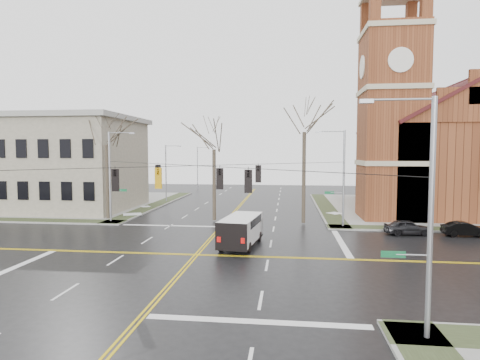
# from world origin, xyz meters

# --- Properties ---
(ground) EXTENTS (120.00, 120.00, 0.00)m
(ground) POSITION_xyz_m (0.00, 0.00, 0.00)
(ground) COLOR black
(ground) RESTS_ON ground
(sidewalks) EXTENTS (80.00, 80.00, 0.17)m
(sidewalks) POSITION_xyz_m (0.00, 0.00, 0.08)
(sidewalks) COLOR gray
(sidewalks) RESTS_ON ground
(road_markings) EXTENTS (100.00, 100.00, 0.01)m
(road_markings) POSITION_xyz_m (0.00, 0.00, 0.01)
(road_markings) COLOR gold
(road_markings) RESTS_ON ground
(church) EXTENTS (24.28, 27.48, 27.50)m
(church) POSITION_xyz_m (24.76, 24.78, 8.43)
(church) COLOR brown
(church) RESTS_ON ground
(civic_building_a) EXTENTS (18.00, 14.00, 11.00)m
(civic_building_a) POSITION_xyz_m (-22.00, 20.00, 5.50)
(civic_building_a) COLOR gray
(civic_building_a) RESTS_ON ground
(signal_pole_ne) EXTENTS (2.75, 0.22, 9.00)m
(signal_pole_ne) POSITION_xyz_m (11.32, 11.50, 4.95)
(signal_pole_ne) COLOR gray
(signal_pole_ne) RESTS_ON ground
(signal_pole_nw) EXTENTS (2.75, 0.22, 9.00)m
(signal_pole_nw) POSITION_xyz_m (-11.32, 11.50, 4.95)
(signal_pole_nw) COLOR gray
(signal_pole_nw) RESTS_ON ground
(signal_pole_se) EXTENTS (2.75, 0.22, 9.00)m
(signal_pole_se) POSITION_xyz_m (11.32, -11.50, 4.95)
(signal_pole_se) COLOR gray
(signal_pole_se) RESTS_ON ground
(span_wires) EXTENTS (23.02, 23.02, 0.03)m
(span_wires) POSITION_xyz_m (0.00, 0.00, 6.20)
(span_wires) COLOR black
(span_wires) RESTS_ON ground
(traffic_signals) EXTENTS (8.21, 8.26, 1.30)m
(traffic_signals) POSITION_xyz_m (-0.00, -0.67, 5.45)
(traffic_signals) COLOR black
(traffic_signals) RESTS_ON ground
(streetlight_north_a) EXTENTS (2.30, 0.20, 8.00)m
(streetlight_north_a) POSITION_xyz_m (-10.65, 28.00, 4.47)
(streetlight_north_a) COLOR gray
(streetlight_north_a) RESTS_ON ground
(streetlight_north_b) EXTENTS (2.30, 0.20, 8.00)m
(streetlight_north_b) POSITION_xyz_m (-10.65, 48.00, 4.47)
(streetlight_north_b) COLOR gray
(streetlight_north_b) RESTS_ON ground
(cargo_van) EXTENTS (3.01, 6.14, 2.24)m
(cargo_van) POSITION_xyz_m (2.81, 3.18, 1.33)
(cargo_van) COLOR silver
(cargo_van) RESTS_ON ground
(parked_car_a) EXTENTS (3.95, 1.82, 1.31)m
(parked_car_a) POSITION_xyz_m (16.57, 8.77, 0.66)
(parked_car_a) COLOR black
(parked_car_a) RESTS_ON ground
(parked_car_b) EXTENTS (3.73, 1.35, 1.22)m
(parked_car_b) POSITION_xyz_m (21.28, 8.70, 0.61)
(parked_car_b) COLOR black
(parked_car_b) RESTS_ON ground
(tree_nw_far) EXTENTS (4.00, 4.00, 11.58)m
(tree_nw_far) POSITION_xyz_m (-12.52, 13.09, 8.38)
(tree_nw_far) COLOR #3A3025
(tree_nw_far) RESTS_ON ground
(tree_nw_near) EXTENTS (4.00, 4.00, 10.87)m
(tree_nw_near) POSITION_xyz_m (-1.18, 13.30, 7.87)
(tree_nw_near) COLOR #3A3025
(tree_nw_near) RESTS_ON ground
(tree_ne) EXTENTS (4.00, 4.00, 13.40)m
(tree_ne) POSITION_xyz_m (7.85, 12.83, 9.68)
(tree_ne) COLOR #3A3025
(tree_ne) RESTS_ON ground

